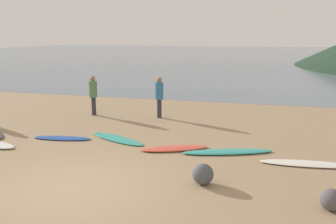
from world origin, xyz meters
name	(u,v)px	position (x,y,z in m)	size (l,w,h in m)	color
ground_plane	(181,107)	(0.00, 10.00, -0.10)	(120.00, 120.00, 0.20)	#997C5B
ocean_water	(244,54)	(0.00, 61.21, 0.00)	(140.00, 100.00, 0.01)	slate
surfboard_2	(62,138)	(-2.40, 3.27, 0.03)	(1.96, 0.49, 0.06)	#1E479E
surfboard_3	(117,139)	(-0.62, 3.68, 0.03)	(2.30, 0.58, 0.06)	teal
surfboard_4	(174,148)	(1.44, 3.15, 0.04)	(2.02, 0.57, 0.09)	#D84C38
surfboard_5	(227,152)	(2.99, 3.26, 0.04)	(2.64, 0.52, 0.08)	teal
surfboard_6	(308,164)	(5.12, 2.84, 0.03)	(2.45, 0.51, 0.07)	silver
person_0	(159,94)	(-0.22, 7.09, 0.99)	(0.34, 0.34, 1.68)	#2D2D38
person_1	(93,92)	(-3.05, 6.83, 0.99)	(0.34, 0.34, 1.68)	#2D2D38
beach_rock_near	(203,174)	(2.68, 0.90, 0.24)	(0.49, 0.49, 0.49)	#484C51
beach_rock_far	(331,200)	(5.28, 0.34, 0.22)	(0.44, 0.44, 0.44)	#524C51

